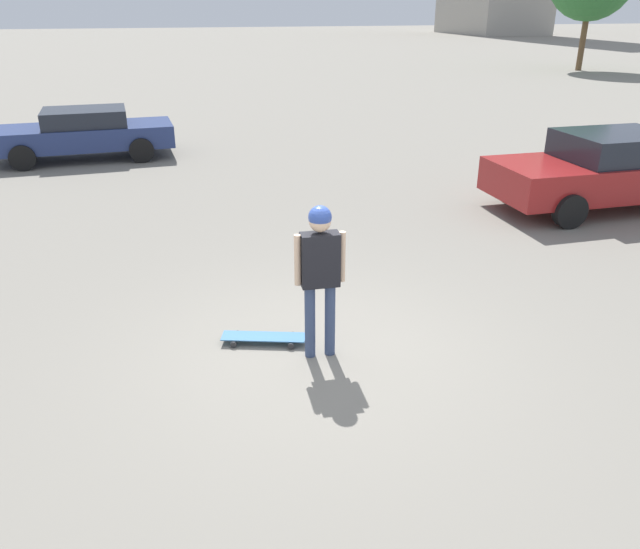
{
  "coord_description": "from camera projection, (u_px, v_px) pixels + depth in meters",
  "views": [
    {
      "loc": [
        1.65,
        6.03,
        3.73
      ],
      "look_at": [
        0.0,
        0.0,
        1.01
      ],
      "focal_mm": 35.0,
      "sensor_mm": 36.0,
      "label": 1
    }
  ],
  "objects": [
    {
      "name": "car_parked_near",
      "position": [
        610.0,
        170.0,
        12.16
      ],
      "size": [
        4.62,
        2.07,
        1.47
      ],
      "rotation": [
        0.0,
        0.0,
        -0.01
      ],
      "color": "maroon",
      "rests_on": "ground_plane"
    },
    {
      "name": "ground_plane",
      "position": [
        320.0,
        354.0,
        7.22
      ],
      "size": [
        220.0,
        220.0,
        0.0
      ],
      "primitive_type": "plane",
      "color": "gray"
    },
    {
      "name": "skateboard",
      "position": [
        264.0,
        337.0,
        7.44
      ],
      "size": [
        1.02,
        0.54,
        0.09
      ],
      "rotation": [
        0.0,
        0.0,
        -0.32
      ],
      "color": "#336693",
      "rests_on": "ground_plane"
    },
    {
      "name": "car_parked_far",
      "position": [
        83.0,
        133.0,
        16.06
      ],
      "size": [
        4.58,
        2.06,
        1.28
      ],
      "rotation": [
        0.0,
        0.0,
        0.04
      ],
      "color": "navy",
      "rests_on": "ground_plane"
    },
    {
      "name": "person",
      "position": [
        320.0,
        264.0,
        6.77
      ],
      "size": [
        0.57,
        0.25,
        1.79
      ],
      "rotation": [
        0.0,
        0.0,
        3.08
      ],
      "color": "#38476B",
      "rests_on": "ground_plane"
    }
  ]
}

